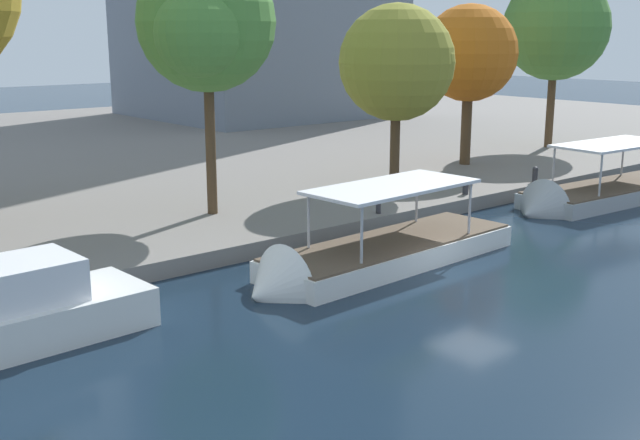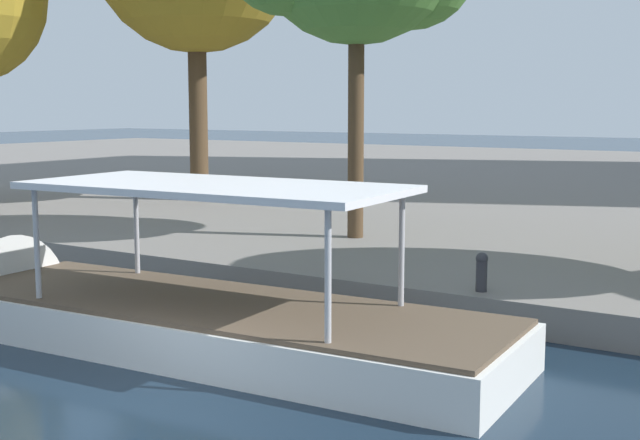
{
  "view_description": "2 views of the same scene",
  "coord_description": "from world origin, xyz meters",
  "views": [
    {
      "loc": [
        -20.57,
        -16.29,
        8.26
      ],
      "look_at": [
        -2.85,
        4.88,
        1.64
      ],
      "focal_mm": 43.88,
      "sensor_mm": 36.0,
      "label": 1
    },
    {
      "loc": [
        8.38,
        -7.92,
        4.23
      ],
      "look_at": [
        -1.68,
        8.03,
        1.68
      ],
      "focal_mm": 47.35,
      "sensor_mm": 36.0,
      "label": 2
    }
  ],
  "objects": [
    {
      "name": "ground_plane",
      "position": [
        0.0,
        0.0,
        0.0
      ],
      "size": [
        220.0,
        220.0,
        0.0
      ],
      "primitive_type": "plane",
      "color": "#142333"
    },
    {
      "name": "dock_promenade",
      "position": [
        0.0,
        34.3,
        0.33
      ],
      "size": [
        120.0,
        55.0,
        0.66
      ],
      "primitive_type": "cube",
      "color": "slate",
      "rests_on": "ground_plane"
    },
    {
      "name": "tour_boat_1",
      "position": [
        -2.0,
        3.18,
        0.32
      ],
      "size": [
        11.98,
        3.8,
        4.2
      ],
      "rotation": [
        0.0,
        0.0,
        3.19
      ],
      "color": "silver",
      "rests_on": "ground_plane"
    },
    {
      "name": "tour_boat_2",
      "position": [
        14.18,
        4.0,
        0.31
      ],
      "size": [
        11.98,
        4.01,
        4.27
      ],
      "rotation": [
        0.0,
        0.0,
        3.08
      ],
      "color": "#9EA3A8",
      "rests_on": "ground_plane"
    },
    {
      "name": "mooring_bollard_0",
      "position": [
        13.86,
        7.33,
        1.1
      ],
      "size": [
        0.31,
        0.31,
        0.82
      ],
      "color": "#2D2D33",
      "rests_on": "dock_promenade"
    },
    {
      "name": "mooring_bollard_1",
      "position": [
        8.57,
        7.57,
        1.03
      ],
      "size": [
        0.32,
        0.32,
        0.7
      ],
      "color": "#2D2D33",
      "rests_on": "dock_promenade"
    },
    {
      "name": "mooring_bollard_2",
      "position": [
        2.47,
        7.31,
        1.07
      ],
      "size": [
        0.24,
        0.24,
        0.77
      ],
      "color": "#2D2D33",
      "rests_on": "dock_promenade"
    },
    {
      "name": "tree_0",
      "position": [
        15.59,
        13.35,
        7.09
      ],
      "size": [
        5.57,
        5.57,
        9.25
      ],
      "color": "#4C3823",
      "rests_on": "dock_promenade"
    },
    {
      "name": "tree_1",
      "position": [
        -3.02,
        11.94,
        8.51
      ],
      "size": [
        5.88,
        6.21,
        10.9
      ],
      "color": "#4C3823",
      "rests_on": "dock_promenade"
    },
    {
      "name": "tree_2",
      "position": [
        25.41,
        14.22,
        8.69
      ],
      "size": [
        6.98,
        6.98,
        11.46
      ],
      "color": "#4C3823",
      "rests_on": "dock_promenade"
    },
    {
      "name": "tree_4",
      "position": [
        7.39,
        11.3,
        6.8
      ],
      "size": [
        5.76,
        5.76,
        9.05
      ],
      "color": "#4C3823",
      "rests_on": "dock_promenade"
    }
  ]
}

